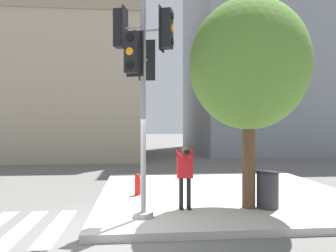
{
  "coord_description": "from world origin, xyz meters",
  "views": [
    {
      "loc": [
        0.64,
        -7.09,
        2.36
      ],
      "look_at": [
        1.44,
        1.17,
        2.34
      ],
      "focal_mm": 35.0,
      "sensor_mm": 36.0,
      "label": 1
    }
  ],
  "objects_px": {
    "person_photographer": "(185,172)",
    "traffic_signal_pole": "(142,66)",
    "trash_bin": "(268,190)",
    "fire_hydrant": "(138,184)",
    "street_tree": "(249,65)"
  },
  "relations": [
    {
      "from": "traffic_signal_pole",
      "to": "person_photographer",
      "type": "bearing_deg",
      "value": 30.87
    },
    {
      "from": "street_tree",
      "to": "trash_bin",
      "type": "bearing_deg",
      "value": -7.35
    },
    {
      "from": "person_photographer",
      "to": "traffic_signal_pole",
      "type": "bearing_deg",
      "value": -149.13
    },
    {
      "from": "traffic_signal_pole",
      "to": "trash_bin",
      "type": "relative_size",
      "value": 5.7
    },
    {
      "from": "street_tree",
      "to": "trash_bin",
      "type": "relative_size",
      "value": 5.74
    },
    {
      "from": "person_photographer",
      "to": "street_tree",
      "type": "relative_size",
      "value": 0.29
    },
    {
      "from": "trash_bin",
      "to": "fire_hydrant",
      "type": "bearing_deg",
      "value": 150.44
    },
    {
      "from": "fire_hydrant",
      "to": "trash_bin",
      "type": "bearing_deg",
      "value": -29.56
    },
    {
      "from": "trash_bin",
      "to": "traffic_signal_pole",
      "type": "bearing_deg",
      "value": -170.59
    },
    {
      "from": "fire_hydrant",
      "to": "person_photographer",
      "type": "bearing_deg",
      "value": -55.81
    },
    {
      "from": "trash_bin",
      "to": "person_photographer",
      "type": "bearing_deg",
      "value": 176.74
    },
    {
      "from": "person_photographer",
      "to": "fire_hydrant",
      "type": "bearing_deg",
      "value": 124.19
    },
    {
      "from": "trash_bin",
      "to": "street_tree",
      "type": "bearing_deg",
      "value": 172.65
    },
    {
      "from": "person_photographer",
      "to": "street_tree",
      "type": "distance_m",
      "value": 3.27
    },
    {
      "from": "person_photographer",
      "to": "trash_bin",
      "type": "height_order",
      "value": "person_photographer"
    }
  ]
}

